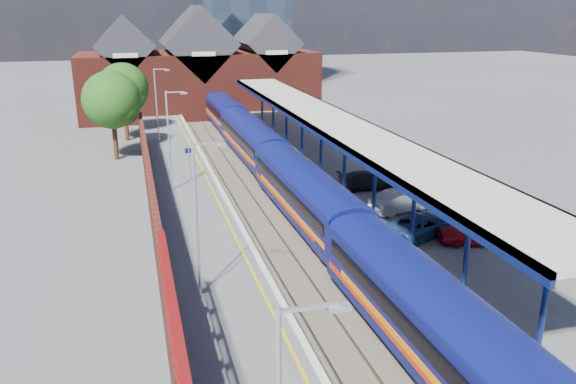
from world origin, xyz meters
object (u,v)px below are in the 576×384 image
Objects in this scene: lamp_post_c at (171,135)px; parked_car_blue at (422,225)px; lamp_post_b at (199,210)px; parked_car_dark at (368,180)px; platform_sign at (189,158)px; parked_car_silver at (401,201)px; parked_car_red at (472,233)px; lamp_post_d at (158,100)px; train at (274,160)px.

parked_car_blue is at bearing -44.31° from lamp_post_c.
lamp_post_b is 1.60× the size of parked_car_dark.
lamp_post_c is 2.80× the size of platform_sign.
parked_car_red is at bearing 179.10° from parked_car_silver.
parked_car_dark is (-1.50, 10.72, 0.02)m from parked_car_red.
lamp_post_d is 1.96× the size of parked_car_red.
lamp_post_d is (0.00, 32.00, 0.00)m from lamp_post_b.
lamp_post_b is at bearing 112.76° from parked_car_red.
parked_car_dark is at bearing -14.91° from lamp_post_c.
platform_sign is (-6.49, -0.01, 0.57)m from train.
platform_sign is at bearing 55.81° from parked_car_red.
lamp_post_d is 23.92m from parked_car_dark.
platform_sign is 13.26m from parked_car_dark.
parked_car_blue is at bearing 15.41° from lamp_post_b.
parked_car_silver is (12.10, -10.50, -1.00)m from platform_sign.
lamp_post_d is at bearing 90.00° from lamp_post_b.
parked_car_red is at bearing -63.85° from lamp_post_d.
lamp_post_c reaches higher than parked_car_red.
lamp_post_b reaches higher than train.
train reaches higher than parked_car_blue.
lamp_post_c and lamp_post_d have the same top height.
lamp_post_c is 14.23m from parked_car_dark.
parked_car_red is at bearing -163.94° from parked_car_dark.
lamp_post_c is 3.34m from platform_sign.
lamp_post_d is 1.60× the size of parked_car_dark.
lamp_post_d is at bearing 95.56° from platform_sign.
train is 15.07× the size of parked_car_dark.
parked_car_red is at bearing -43.84° from lamp_post_c.
lamp_post_c is 1.96× the size of parked_car_red.
train is 18.42× the size of parked_car_red.
parked_car_blue is at bearing -51.74° from platform_sign.
train is at bearing -60.68° from lamp_post_d.
platform_sign is at bearing -179.89° from train.
lamp_post_b is at bearing 104.60° from parked_car_silver.
lamp_post_c is (-7.86, -2.01, 2.87)m from train.
train is 9.42× the size of lamp_post_c.
train is 17.74m from parked_car_red.
parked_car_blue is at bearing -175.65° from parked_car_dark.
lamp_post_d is 31.39m from parked_car_blue.
parked_car_blue is (-0.58, -8.92, -0.00)m from parked_car_dark.
parked_car_dark is (13.36, -19.56, -3.36)m from lamp_post_d.
parked_car_silver is at bearing 29.10° from lamp_post_b.
parked_car_blue is (11.42, -14.48, -1.06)m from platform_sign.
lamp_post_b is 15.76m from parked_car_silver.
platform_sign reaches higher than train.
lamp_post_d is 28.15m from parked_car_silver.
lamp_post_c reaches higher than train.
lamp_post_d is 14.25m from platform_sign.
lamp_post_b is 1.96× the size of parked_car_red.
lamp_post_b reaches higher than parked_car_red.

